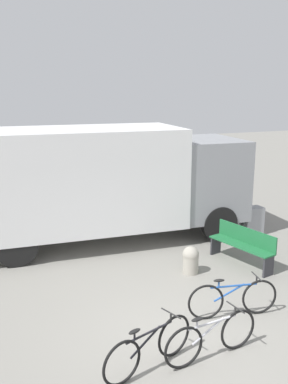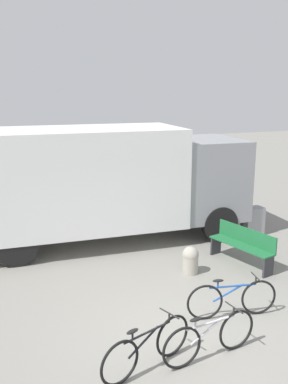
% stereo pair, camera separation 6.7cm
% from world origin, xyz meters
% --- Properties ---
extents(ground_plane, '(60.00, 60.00, 0.00)m').
position_xyz_m(ground_plane, '(0.00, 0.00, 0.00)').
color(ground_plane, gray).
extents(delivery_truck, '(8.15, 2.98, 3.25)m').
position_xyz_m(delivery_truck, '(0.17, 5.33, 1.81)').
color(delivery_truck, white).
rests_on(delivery_truck, ground).
extents(park_bench, '(0.82, 1.88, 0.93)m').
position_xyz_m(park_bench, '(2.90, 2.39, 0.53)').
color(park_bench, '#1E6638').
rests_on(park_bench, ground).
extents(bicycle_near, '(1.72, 0.69, 0.81)m').
position_xyz_m(bicycle_near, '(-0.86, -0.59, 0.38)').
color(bicycle_near, black).
rests_on(bicycle_near, ground).
extents(bicycle_middle, '(1.80, 0.44, 0.81)m').
position_xyz_m(bicycle_middle, '(0.19, -0.70, 0.38)').
color(bicycle_middle, black).
rests_on(bicycle_middle, ground).
extents(bicycle_far, '(1.78, 0.49, 0.81)m').
position_xyz_m(bicycle_far, '(1.24, 0.29, 0.38)').
color(bicycle_far, black).
rests_on(bicycle_far, ground).
extents(bollard_near_bench, '(0.39, 0.39, 0.67)m').
position_xyz_m(bollard_near_bench, '(1.43, 2.37, 0.35)').
color(bollard_near_bench, '#9E998C').
rests_on(bollard_near_bench, ground).
extents(utility_box, '(0.61, 0.40, 0.85)m').
position_xyz_m(utility_box, '(4.44, 4.16, 0.42)').
color(utility_box, gray).
rests_on(utility_box, ground).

